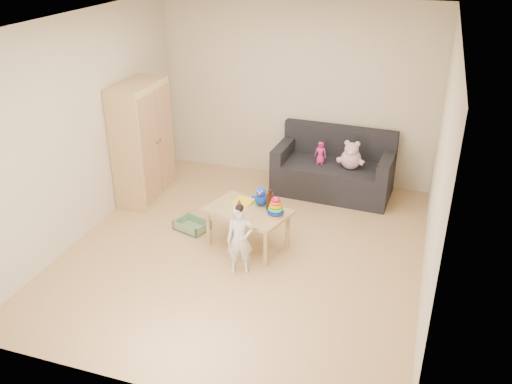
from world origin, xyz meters
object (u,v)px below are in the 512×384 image
(wardrobe, at_px, (142,143))
(toddler, at_px, (240,240))
(play_table, at_px, (248,228))
(sofa, at_px, (332,178))

(wardrobe, distance_m, toddler, 2.30)
(play_table, distance_m, toddler, 0.54)
(sofa, xyz_separation_m, toddler, (-0.59, -2.24, 0.16))
(wardrobe, xyz_separation_m, toddler, (1.85, -1.30, -0.42))
(wardrobe, height_order, sofa, wardrobe)
(wardrobe, height_order, play_table, wardrobe)
(sofa, height_order, toddler, toddler)
(sofa, xyz_separation_m, play_table, (-0.67, -1.73, 0.02))
(wardrobe, relative_size, play_table, 1.75)
(wardrobe, height_order, toddler, wardrobe)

